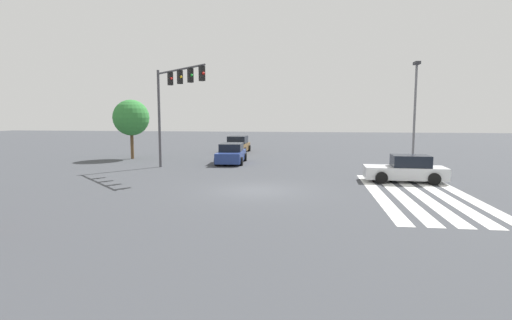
# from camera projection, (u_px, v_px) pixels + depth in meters

# --- Properties ---
(ground_plane) EXTENTS (134.33, 134.33, 0.00)m
(ground_plane) POSITION_uv_depth(u_px,v_px,m) (256.00, 190.00, 19.35)
(ground_plane) COLOR #3D3F44
(crosswalk_markings) EXTENTS (11.29, 4.40, 0.01)m
(crosswalk_markings) POSITION_uv_depth(u_px,v_px,m) (420.00, 194.00, 18.35)
(crosswalk_markings) COLOR silver
(crosswalk_markings) RESTS_ON ground_plane
(traffic_signal_mast) EXTENTS (4.61, 4.61, 6.71)m
(traffic_signal_mast) POSITION_uv_depth(u_px,v_px,m) (174.00, 92.00, 25.66)
(traffic_signal_mast) COLOR #47474C
(traffic_signal_mast) RESTS_ON ground_plane
(car_0) EXTENTS (4.80, 2.28, 1.49)m
(car_0) POSITION_uv_depth(u_px,v_px,m) (231.00, 154.00, 30.36)
(car_0) COLOR navy
(car_0) RESTS_ON ground_plane
(car_1) EXTENTS (4.70, 2.19, 1.59)m
(car_1) POSITION_uv_depth(u_px,v_px,m) (237.00, 145.00, 38.99)
(car_1) COLOR brown
(car_1) RESTS_ON ground_plane
(car_2) EXTENTS (2.03, 4.33, 1.47)m
(car_2) POSITION_uv_depth(u_px,v_px,m) (406.00, 170.00, 21.82)
(car_2) COLOR silver
(car_2) RESTS_ON ground_plane
(street_light_pole_a) EXTENTS (0.80, 0.36, 7.32)m
(street_light_pole_a) POSITION_uv_depth(u_px,v_px,m) (415.00, 104.00, 27.93)
(street_light_pole_a) COLOR slate
(street_light_pole_a) RESTS_ON ground_plane
(tree_corner_a) EXTENTS (2.96, 2.96, 4.91)m
(tree_corner_a) POSITION_uv_depth(u_px,v_px,m) (131.00, 118.00, 33.00)
(tree_corner_a) COLOR brown
(tree_corner_a) RESTS_ON ground_plane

